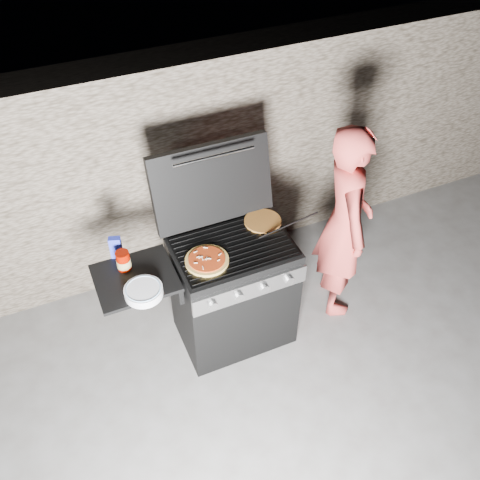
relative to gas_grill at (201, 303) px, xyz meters
name	(u,v)px	position (x,y,z in m)	size (l,w,h in m)	color
ground	(234,331)	(0.25, 0.00, -0.46)	(50.00, 50.00, 0.00)	#524E4B
stone_wall	(182,164)	(0.25, 1.05, 0.44)	(8.00, 0.35, 1.80)	gray
gas_grill	(201,303)	(0.00, 0.00, 0.00)	(1.34, 0.79, 0.91)	black
pizza_topped	(207,260)	(0.04, -0.06, 0.47)	(0.28, 0.28, 0.03)	tan
pizza_plain	(263,221)	(0.54, 0.15, 0.46)	(0.26, 0.26, 0.01)	#BF832B
sauce_jar	(123,260)	(-0.46, 0.10, 0.51)	(0.09, 0.09, 0.14)	#7C0C00
blue_carton	(116,247)	(-0.47, 0.22, 0.53)	(0.07, 0.04, 0.16)	#2431BD
plate_stack	(144,292)	(-0.41, -0.17, 0.47)	(0.23, 0.23, 0.05)	white
person	(344,223)	(1.13, 0.01, 0.35)	(0.59, 0.38, 1.61)	#CD433E
tongs	(289,225)	(0.66, 0.00, 0.50)	(0.01, 0.01, 0.45)	black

